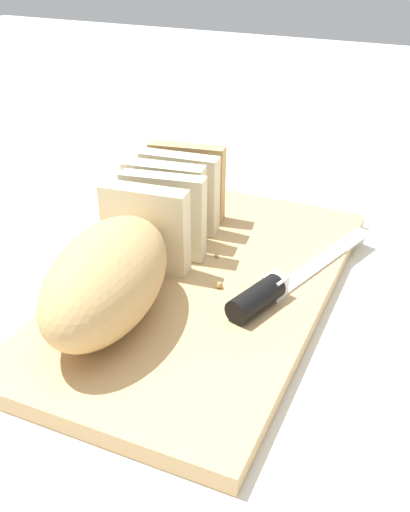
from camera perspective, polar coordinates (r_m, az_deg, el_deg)
ground_plane at (r=0.66m, az=-0.00°, el=-3.66°), size 3.00×3.00×0.00m
cutting_board at (r=0.66m, az=-0.00°, el=-2.98°), size 0.46×0.26×0.02m
bread_loaf at (r=0.62m, az=-6.78°, el=0.88°), size 0.36×0.14×0.10m
bread_knife at (r=0.62m, az=6.26°, el=-3.19°), size 0.25×0.10×0.03m
crumb_near_knife at (r=0.69m, az=1.08°, el=0.01°), size 0.00×0.00×0.00m
crumb_near_loaf at (r=0.62m, az=3.32°, el=-4.27°), size 0.00×0.00×0.00m
crumb_stray_left at (r=0.63m, az=5.73°, el=-3.42°), size 0.01×0.01×0.01m
crumb_stray_right at (r=0.64m, az=1.37°, el=-2.76°), size 0.01×0.01×0.01m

